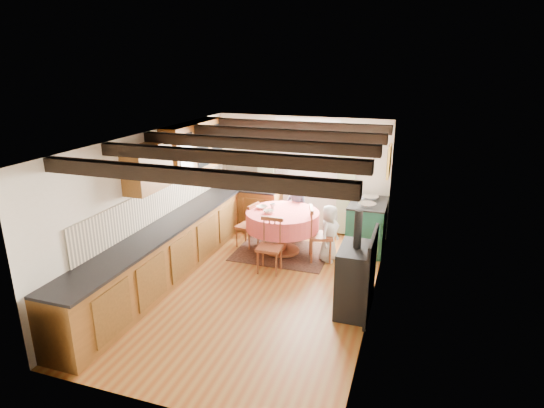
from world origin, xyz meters
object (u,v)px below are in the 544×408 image
(chair_left, at_px, (247,225))
(child_far, at_px, (297,211))
(chair_right, at_px, (320,234))
(chair_near, at_px, (269,246))
(cast_iron_stove, at_px, (356,262))
(aga_range, at_px, (367,225))
(child_right, at_px, (329,233))
(cup, at_px, (273,206))
(dining_table, at_px, (282,232))

(chair_left, bearing_deg, child_far, 140.19)
(chair_left, relative_size, chair_right, 0.88)
(chair_near, bearing_deg, cast_iron_stove, -30.01)
(chair_right, relative_size, aga_range, 0.97)
(child_right, bearing_deg, chair_near, 146.72)
(chair_right, bearing_deg, child_far, 21.65)
(aga_range, distance_m, child_far, 1.40)
(child_right, bearing_deg, cast_iron_stove, -142.13)
(chair_right, distance_m, cast_iron_stove, 1.79)
(child_far, bearing_deg, child_right, 143.38)
(chair_left, bearing_deg, cast_iron_stove, 65.82)
(child_far, bearing_deg, chair_near, 94.79)
(child_far, xyz_separation_m, cup, (-0.32, -0.59, 0.26))
(child_far, relative_size, child_right, 1.17)
(chair_near, bearing_deg, child_right, 40.04)
(aga_range, xyz_separation_m, cast_iron_stove, (0.11, -2.32, 0.29))
(aga_range, relative_size, child_right, 1.01)
(dining_table, relative_size, cup, 13.67)
(child_right, distance_m, cup, 1.19)
(chair_left, xyz_separation_m, aga_range, (2.21, 0.58, 0.04))
(chair_left, distance_m, child_far, 1.05)
(chair_near, distance_m, cast_iron_stove, 1.78)
(aga_range, bearing_deg, cast_iron_stove, -87.29)
(cast_iron_stove, height_order, child_far, cast_iron_stove)
(chair_right, height_order, cup, chair_right)
(chair_near, xyz_separation_m, child_right, (0.86, 0.78, 0.05))
(chair_right, xyz_separation_m, child_far, (-0.66, 0.81, 0.10))
(chair_left, relative_size, aga_range, 0.85)
(chair_right, bearing_deg, aga_range, -61.36)
(child_right, height_order, cup, child_right)
(dining_table, bearing_deg, child_far, 83.78)
(dining_table, distance_m, cup, 0.53)
(dining_table, height_order, cup, cup)
(dining_table, height_order, aga_range, aga_range)
(child_far, distance_m, cup, 0.72)
(chair_right, distance_m, cup, 1.06)
(chair_near, distance_m, child_right, 1.17)
(dining_table, height_order, child_far, child_far)
(aga_range, height_order, cast_iron_stove, cast_iron_stove)
(dining_table, distance_m, child_far, 0.76)
(chair_near, distance_m, aga_range, 2.08)
(aga_range, bearing_deg, child_far, 178.05)
(chair_near, xyz_separation_m, cup, (-0.26, 0.96, 0.39))
(chair_left, relative_size, child_far, 0.73)
(dining_table, distance_m, child_right, 0.89)
(cup, bearing_deg, child_right, -8.77)
(chair_near, bearing_deg, chair_left, 127.62)
(dining_table, bearing_deg, chair_right, -6.40)
(chair_left, distance_m, child_right, 1.63)
(chair_near, xyz_separation_m, aga_range, (1.45, 1.50, 0.01))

